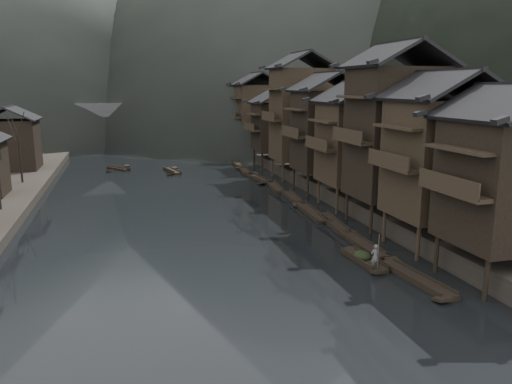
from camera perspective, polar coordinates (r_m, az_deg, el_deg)
name	(u,v)px	position (r m, az deg, el deg)	size (l,w,h in m)	color
water	(214,263)	(35.91, -4.88, -8.05)	(300.00, 300.00, 0.00)	black
right_bank	(380,157)	(84.61, 13.99, 3.91)	(40.00, 200.00, 1.80)	#2D2823
stilt_houses	(332,116)	(57.67, 8.69, 8.57)	(9.00, 67.60, 16.96)	black
moored_sampans	(289,197)	(55.55, 3.80, -0.59)	(2.81, 56.37, 0.47)	black
midriver_boats	(155,165)	(80.24, -11.42, 3.10)	(12.07, 21.76, 0.45)	black
stone_bridge	(151,122)	(105.65, -11.96, 7.85)	(40.00, 6.00, 9.00)	#4C4C4F
hero_sampan	(363,260)	(36.52, 12.17, -7.61)	(1.42, 5.36, 0.44)	black
cargo_heap	(362,251)	(36.54, 12.06, -6.62)	(1.17, 1.53, 0.70)	black
boatman	(375,253)	(34.56, 13.49, -6.85)	(0.64, 0.42, 1.76)	slate
bamboo_pole	(380,215)	(33.91, 14.00, -2.56)	(0.06, 0.06, 4.59)	#8C7A51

